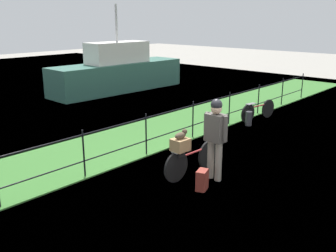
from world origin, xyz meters
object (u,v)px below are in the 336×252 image
(bicycle_main, at_px, (192,160))
(mooring_bollard, at_px, (249,119))
(terrier_dog, at_px, (181,135))
(moored_boat_near, at_px, (118,72))
(cyclist_person, at_px, (215,132))
(bicycle_parked, at_px, (258,110))
(wooden_crate, at_px, (180,145))
(backpack_on_paving, at_px, (202,180))

(bicycle_main, height_order, mooring_bollard, bicycle_main)
(terrier_dog, distance_m, moored_boat_near, 10.17)
(cyclist_person, relative_size, bicycle_parked, 1.02)
(wooden_crate, relative_size, moored_boat_near, 0.05)
(cyclist_person, relative_size, moored_boat_near, 0.26)
(moored_boat_near, bearing_deg, cyclist_person, -119.92)
(bicycle_parked, xyz_separation_m, moored_boat_near, (0.40, 7.29, 0.51))
(backpack_on_paving, height_order, bicycle_parked, bicycle_parked)
(cyclist_person, height_order, moored_boat_near, moored_boat_near)
(cyclist_person, height_order, bicycle_parked, cyclist_person)
(wooden_crate, xyz_separation_m, terrier_dog, (0.02, -0.00, 0.20))
(terrier_dog, bearing_deg, mooring_bollard, 13.36)
(wooden_crate, distance_m, moored_boat_near, 10.18)
(bicycle_main, bearing_deg, mooring_bollard, 14.68)
(terrier_dog, xyz_separation_m, bicycle_parked, (5.23, 1.17, -0.64))
(cyclist_person, relative_size, mooring_bollard, 3.83)
(mooring_bollard, bearing_deg, wooden_crate, -166.73)
(backpack_on_paving, xyz_separation_m, bicycle_parked, (5.31, 1.77, 0.12))
(terrier_dog, xyz_separation_m, moored_boat_near, (5.64, 8.46, -0.14))
(bicycle_main, distance_m, mooring_bollard, 4.29)
(wooden_crate, height_order, terrier_dog, terrier_dog)
(mooring_bollard, height_order, bicycle_parked, bicycle_parked)
(wooden_crate, xyz_separation_m, bicycle_parked, (5.26, 1.17, -0.44))
(cyclist_person, distance_m, moored_boat_near, 10.32)
(terrier_dog, relative_size, mooring_bollard, 0.73)
(wooden_crate, distance_m, bicycle_parked, 5.40)
(bicycle_parked, bearing_deg, moored_boat_near, 86.83)
(terrier_dog, relative_size, bicycle_parked, 0.19)
(bicycle_main, bearing_deg, wooden_crate, 176.78)
(wooden_crate, xyz_separation_m, cyclist_person, (0.52, -0.48, 0.24))
(wooden_crate, height_order, cyclist_person, cyclist_person)
(cyclist_person, height_order, mooring_bollard, cyclist_person)
(backpack_on_paving, distance_m, moored_boat_near, 10.73)
(backpack_on_paving, bearing_deg, bicycle_main, 34.71)
(wooden_crate, distance_m, cyclist_person, 0.74)
(terrier_dog, height_order, moored_boat_near, moored_boat_near)
(terrier_dog, height_order, backpack_on_paving, terrier_dog)
(mooring_bollard, relative_size, moored_boat_near, 0.07)
(backpack_on_paving, xyz_separation_m, mooring_bollard, (4.58, 1.67, 0.02))
(mooring_bollard, relative_size, bicycle_parked, 0.27)
(moored_boat_near, bearing_deg, wooden_crate, -123.78)
(bicycle_main, bearing_deg, bicycle_parked, 13.70)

